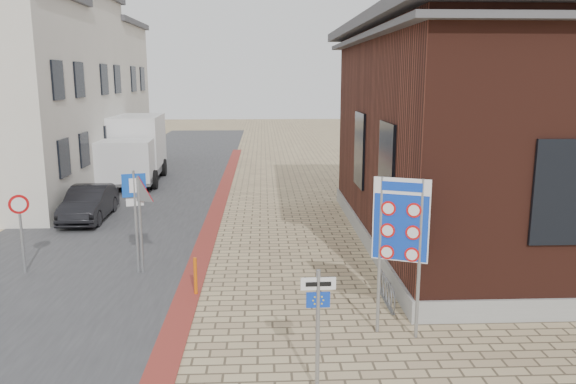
{
  "coord_description": "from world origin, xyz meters",
  "views": [
    {
      "loc": [
        -0.16,
        -9.94,
        5.11
      ],
      "look_at": [
        0.47,
        4.21,
        2.2
      ],
      "focal_mm": 35.0,
      "sensor_mm": 36.0,
      "label": 1
    }
  ],
  "objects_px": {
    "sedan": "(89,203)",
    "essen_sign": "(318,313)",
    "parking_sign": "(135,203)",
    "border_sign": "(401,223)",
    "box_truck": "(134,149)",
    "bollard": "(195,276)"
  },
  "relations": [
    {
      "from": "sedan",
      "to": "essen_sign",
      "type": "distance_m",
      "value": 13.77
    },
    {
      "from": "sedan",
      "to": "parking_sign",
      "type": "xyz_separation_m",
      "value": [
        3.0,
        -5.8,
        1.28
      ]
    },
    {
      "from": "border_sign",
      "to": "essen_sign",
      "type": "xyz_separation_m",
      "value": [
        -1.8,
        -2.0,
        -0.96
      ]
    },
    {
      "from": "box_truck",
      "to": "parking_sign",
      "type": "relative_size",
      "value": 2.28
    },
    {
      "from": "sedan",
      "to": "bollard",
      "type": "relative_size",
      "value": 4.06
    },
    {
      "from": "border_sign",
      "to": "parking_sign",
      "type": "distance_m",
      "value": 7.17
    },
    {
      "from": "border_sign",
      "to": "parking_sign",
      "type": "bearing_deg",
      "value": 169.02
    },
    {
      "from": "sedan",
      "to": "bollard",
      "type": "bearing_deg",
      "value": -58.69
    },
    {
      "from": "bollard",
      "to": "essen_sign",
      "type": "bearing_deg",
      "value": -59.84
    },
    {
      "from": "border_sign",
      "to": "box_truck",
      "type": "bearing_deg",
      "value": 139.7
    },
    {
      "from": "sedan",
      "to": "parking_sign",
      "type": "relative_size",
      "value": 1.36
    },
    {
      "from": "sedan",
      "to": "box_truck",
      "type": "relative_size",
      "value": 0.6
    },
    {
      "from": "essen_sign",
      "to": "bollard",
      "type": "relative_size",
      "value": 2.28
    },
    {
      "from": "box_truck",
      "to": "parking_sign",
      "type": "height_order",
      "value": "box_truck"
    },
    {
      "from": "sedan",
      "to": "border_sign",
      "type": "relative_size",
      "value": 1.17
    },
    {
      "from": "essen_sign",
      "to": "bollard",
      "type": "xyz_separation_m",
      "value": [
        -2.5,
        4.3,
        -0.9
      ]
    },
    {
      "from": "border_sign",
      "to": "essen_sign",
      "type": "height_order",
      "value": "border_sign"
    },
    {
      "from": "box_truck",
      "to": "bollard",
      "type": "xyz_separation_m",
      "value": [
        4.71,
        -14.92,
        -1.2
      ]
    },
    {
      "from": "sedan",
      "to": "box_truck",
      "type": "distance_m",
      "value": 7.58
    },
    {
      "from": "sedan",
      "to": "essen_sign",
      "type": "xyz_separation_m",
      "value": [
        7.2,
        -11.71,
        0.75
      ]
    },
    {
      "from": "parking_sign",
      "to": "border_sign",
      "type": "bearing_deg",
      "value": -49.36
    },
    {
      "from": "box_truck",
      "to": "bollard",
      "type": "bearing_deg",
      "value": -75.63
    }
  ]
}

